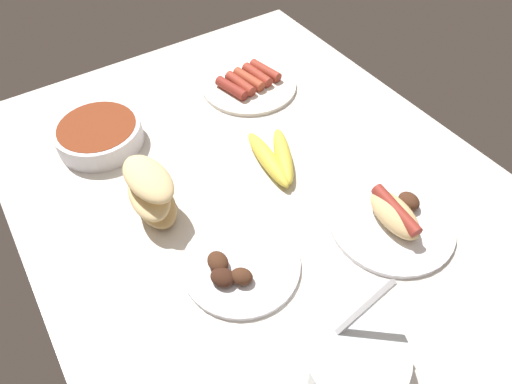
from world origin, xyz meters
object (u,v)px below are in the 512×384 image
Objects in this scene: plate_hotdog_assembled at (393,218)px; banana_bunch at (275,157)px; bowl_chili at (99,134)px; bowl_coleslaw at (355,358)px; plate_sausages at (249,83)px; bread_stack at (151,192)px; plate_grilled_meat at (238,265)px.

plate_hotdog_assembled is 1.31× the size of banana_bunch.
bowl_chili is 68.34cm from bowl_coleslaw.
bowl_chili is at bearing 11.40° from bowl_coleslaw.
bread_stack is at bearing 122.61° from plate_sausages.
banana_bunch is at bearing 158.80° from plate_sausages.
bowl_chili is at bearing 4.20° from bread_stack.
bowl_coleslaw is at bearing -168.60° from bowl_chili.
plate_grilled_meat is at bearing 145.22° from plate_sausages.
plate_sausages is 43.39cm from bread_stack.
plate_grilled_meat is (23.63, 5.20, -2.25)cm from bowl_coleslaw.
banana_bunch is at bearing -48.73° from plate_grilled_meat.
plate_grilled_meat reaches higher than banana_bunch.
plate_grilled_meat is (-43.36, -8.30, -1.92)cm from bowl_chili.
bowl_coleslaw is (-66.56, 24.61, 1.98)cm from plate_sausages.
plate_hotdog_assembled is at bearing -127.56° from bread_stack.
bread_stack is 23.91cm from bowl_chili.
bread_stack reaches higher than plate_grilled_meat.
bowl_coleslaw is (-15.94, 23.80, 1.32)cm from plate_hotdog_assembled.
bread_stack is 0.83× the size of banana_bunch.
plate_hotdog_assembled is at bearing 179.09° from plate_sausages.
banana_bunch is (-25.85, -28.25, -1.08)cm from bowl_chili.
banana_bunch is (17.51, -19.95, 0.84)cm from plate_grilled_meat.
bread_stack is 0.72× the size of plate_grilled_meat.
plate_hotdog_assembled is 50.63cm from plate_sausages.
plate_sausages is (50.62, -0.81, -0.66)cm from plate_hotdog_assembled.
plate_sausages is 1.32× the size of banana_bunch.
plate_sausages is at bearing -21.20° from banana_bunch.
bowl_coleslaw reaches higher than plate_sausages.
bowl_chili is 0.89× the size of plate_grilled_meat.
plate_hotdog_assembled is at bearing -56.19° from bowl_coleslaw.
bowl_coleslaw is 0.75× the size of plate_grilled_meat.
bowl_chili is (23.70, 1.74, -2.66)cm from bread_stack.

